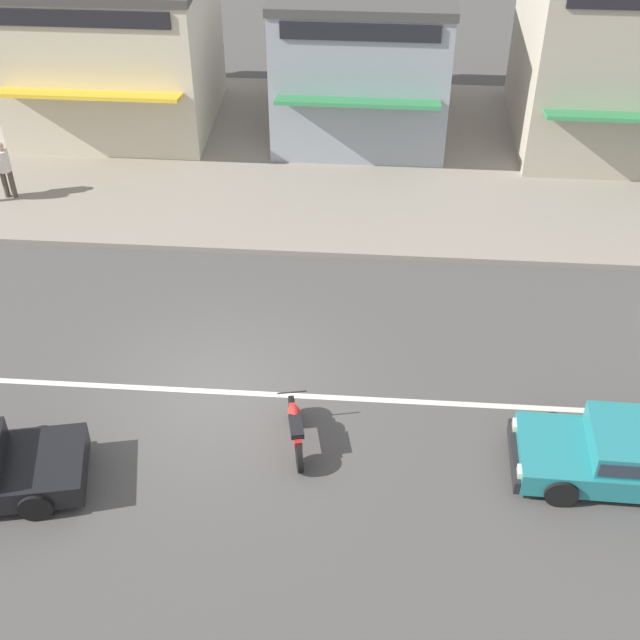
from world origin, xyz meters
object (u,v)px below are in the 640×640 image
Objects in this scene: shopfront_mid_block at (113,47)px; hatchback_teal_0 at (632,452)px; motorcycle_0 at (295,427)px; shopfront_far_kios at (622,45)px; pedestrian_by_shop at (4,166)px; shopfront_corner_warung at (362,54)px.

hatchback_teal_0 is at bearing -46.50° from shopfront_mid_block.
motorcycle_0 is at bearing 176.77° from hatchback_teal_0.
shopfront_far_kios is (1.84, 13.31, 2.27)m from hatchback_teal_0.
motorcycle_0 is at bearing -63.25° from shopfront_mid_block.
pedestrian_by_shop is (-14.40, 8.52, 0.47)m from hatchback_teal_0.
motorcycle_0 is 0.31× the size of shopfront_mid_block.
shopfront_far_kios is (7.20, -0.14, 0.54)m from shopfront_corner_warung.
shopfront_far_kios reaches higher than pedestrian_by_shop.
motorcycle_0 is (-6.06, 0.34, -0.17)m from hatchback_teal_0.
shopfront_corner_warung is (-5.36, 13.44, 1.73)m from hatchback_teal_0.
shopfront_mid_block reaches higher than shopfront_corner_warung.
shopfront_mid_block is (-7.20, -0.21, 0.09)m from shopfront_corner_warung.
shopfront_corner_warung is at bearing 86.94° from motorcycle_0.
shopfront_corner_warung reaches higher than pedestrian_by_shop.
hatchback_teal_0 is 0.65× the size of shopfront_corner_warung.
motorcycle_0 is at bearing -121.36° from shopfront_far_kios.
hatchback_teal_0 is at bearing -68.27° from shopfront_corner_warung.
shopfront_far_kios reaches higher than shopfront_corner_warung.
shopfront_corner_warung is 7.22m from shopfront_far_kios.
pedestrian_by_shop is (-8.35, 8.18, 0.64)m from motorcycle_0.
pedestrian_by_shop is 0.26× the size of shopfront_corner_warung.
shopfront_corner_warung is at bearing 1.66° from shopfront_mid_block.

